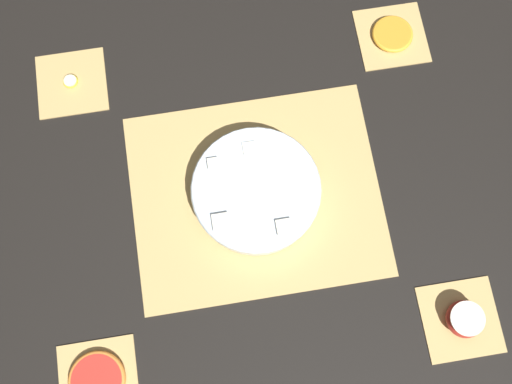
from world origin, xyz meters
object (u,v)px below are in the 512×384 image
(orange_slice_whole, at_px, (393,34))
(grapefruit_slice, at_px, (97,380))
(banana_coin_single, at_px, (71,81))
(apple_half, at_px, (465,319))
(fruit_salad_bowl, at_px, (256,191))

(orange_slice_whole, height_order, grapefruit_slice, grapefruit_slice)
(banana_coin_single, bearing_deg, apple_half, -41.29)
(orange_slice_whole, distance_m, banana_coin_single, 0.66)
(fruit_salad_bowl, xyz_separation_m, orange_slice_whole, (0.33, 0.29, -0.02))
(orange_slice_whole, bearing_deg, apple_half, -90.00)
(grapefruit_slice, bearing_deg, orange_slice_whole, 41.29)
(fruit_salad_bowl, distance_m, grapefruit_slice, 0.44)
(apple_half, relative_size, banana_coin_single, 2.21)
(fruit_salad_bowl, xyz_separation_m, grapefruit_slice, (-0.33, -0.29, -0.02))
(fruit_salad_bowl, distance_m, apple_half, 0.44)
(fruit_salad_bowl, relative_size, apple_half, 3.61)
(orange_slice_whole, xyz_separation_m, grapefruit_slice, (-0.66, -0.58, 0.00))
(fruit_salad_bowl, relative_size, grapefruit_slice, 2.36)
(apple_half, bearing_deg, fruit_salad_bowl, 138.70)
(orange_slice_whole, relative_size, grapefruit_slice, 0.82)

